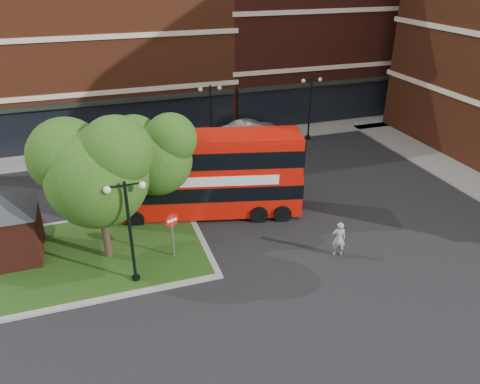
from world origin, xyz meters
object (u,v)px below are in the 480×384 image
object	(u,v)px
woman	(339,239)
car_white	(252,130)
car_silver	(148,141)
bus	(202,170)

from	to	relation	value
woman	car_white	bearing A→B (deg)	-75.42
car_silver	car_white	bearing A→B (deg)	-97.84
bus	car_white	xyz separation A→B (m)	(6.74, 10.61, -1.96)
car_silver	car_white	size ratio (longest dim) A/B	1.02
car_silver	car_white	distance (m)	8.24
woman	car_silver	distance (m)	18.03
woman	car_silver	size ratio (longest dim) A/B	0.39
bus	car_silver	distance (m)	10.89
bus	car_white	world-z (taller)	bus
bus	car_silver	world-z (taller)	bus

